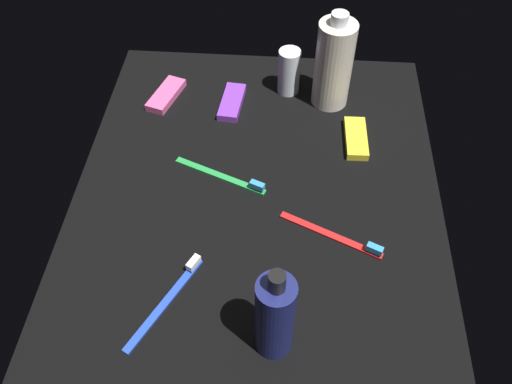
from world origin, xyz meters
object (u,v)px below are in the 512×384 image
object	(u,v)px
lotion_bottle	(275,316)
snack_bar_yellow	(356,138)
snack_bar_purple	(232,102)
deodorant_stick	(289,72)
toothbrush_red	(337,236)
bodywash_bottle	(334,64)
toothbrush_green	(225,177)
toothbrush_blue	(169,297)
snack_bar_pink	(166,95)

from	to	relation	value
lotion_bottle	snack_bar_yellow	xyz separation A→B (cm)	(-41.70, 13.49, -7.27)
snack_bar_yellow	snack_bar_purple	bearing A→B (deg)	-110.66
deodorant_stick	toothbrush_red	xyz separation A→B (cm)	(37.03, 9.31, -4.22)
bodywash_bottle	snack_bar_purple	bearing A→B (deg)	-81.73
lotion_bottle	toothbrush_green	world-z (taller)	lotion_bottle
lotion_bottle	toothbrush_green	bearing A→B (deg)	-161.32
bodywash_bottle	toothbrush_blue	bearing A→B (deg)	-27.40
lotion_bottle	bodywash_bottle	size ratio (longest dim) A/B	0.92
bodywash_bottle	toothbrush_red	world-z (taller)	bodywash_bottle
lotion_bottle	snack_bar_purple	bearing A→B (deg)	-167.52
deodorant_stick	bodywash_bottle	bearing A→B (deg)	72.91
snack_bar_pink	toothbrush_blue	bearing A→B (deg)	28.69
toothbrush_red	toothbrush_blue	bearing A→B (deg)	-63.00
toothbrush_blue	snack_bar_pink	bearing A→B (deg)	-169.08
lotion_bottle	snack_bar_yellow	world-z (taller)	lotion_bottle
toothbrush_green	deodorant_stick	bearing A→B (deg)	157.93
deodorant_stick	toothbrush_red	world-z (taller)	deodorant_stick
deodorant_stick	snack_bar_yellow	world-z (taller)	deodorant_stick
deodorant_stick	toothbrush_red	size ratio (longest dim) A/B	0.57
toothbrush_red	toothbrush_blue	world-z (taller)	same
toothbrush_blue	snack_bar_yellow	size ratio (longest dim) A/B	1.59
toothbrush_green	snack_bar_yellow	world-z (taller)	toothbrush_green
bodywash_bottle	snack_bar_yellow	bearing A→B (deg)	23.40
snack_bar_yellow	snack_bar_pink	world-z (taller)	same
lotion_bottle	deodorant_stick	bearing A→B (deg)	179.93
deodorant_stick	snack_bar_yellow	bearing A→B (deg)	43.70
toothbrush_blue	snack_bar_yellow	bearing A→B (deg)	140.61
toothbrush_red	lotion_bottle	bearing A→B (deg)	-26.61
toothbrush_blue	snack_bar_yellow	distance (cm)	46.48
lotion_bottle	toothbrush_blue	bearing A→B (deg)	-109.84
toothbrush_red	snack_bar_purple	distance (cm)	37.64
lotion_bottle	bodywash_bottle	distance (cm)	53.83
lotion_bottle	deodorant_stick	size ratio (longest dim) A/B	1.89
toothbrush_red	snack_bar_pink	xyz separation A→B (cm)	(-32.81, -34.21, 0.14)
toothbrush_red	toothbrush_green	distance (cm)	22.79
lotion_bottle	toothbrush_green	size ratio (longest dim) A/B	1.07
lotion_bottle	snack_bar_purple	xyz separation A→B (cm)	(-50.28, -11.12, -7.27)
lotion_bottle	snack_bar_purple	world-z (taller)	lotion_bottle
bodywash_bottle	lotion_bottle	bearing A→B (deg)	-9.13
bodywash_bottle	toothbrush_green	distance (cm)	30.76
deodorant_stick	lotion_bottle	bearing A→B (deg)	-0.07
deodorant_stick	toothbrush_blue	xyz separation A→B (cm)	(49.96, -16.07, -4.22)
deodorant_stick	snack_bar_purple	size ratio (longest dim) A/B	0.93
snack_bar_purple	snack_bar_yellow	bearing A→B (deg)	76.24
deodorant_stick	toothbrush_blue	size ratio (longest dim) A/B	0.58
toothbrush_blue	snack_bar_yellow	xyz separation A→B (cm)	(-35.92, 29.50, 0.14)
lotion_bottle	snack_bar_purple	size ratio (longest dim) A/B	1.76
toothbrush_blue	bodywash_bottle	bearing A→B (deg)	152.60
lotion_bottle	snack_bar_yellow	bearing A→B (deg)	162.08
bodywash_bottle	toothbrush_green	bearing A→B (deg)	-39.45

